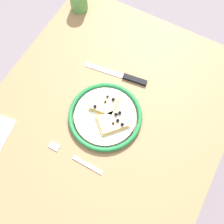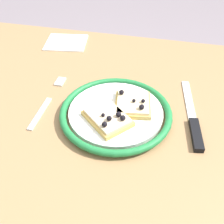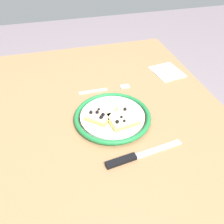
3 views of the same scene
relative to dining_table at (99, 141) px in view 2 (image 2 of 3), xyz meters
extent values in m
cube|color=#936D47|center=(0.00, 0.00, 0.08)|extent=(1.05, 0.80, 0.03)
cylinder|color=#4C4742|center=(-0.47, 0.34, -0.27)|extent=(0.05, 0.05, 0.68)
cylinder|color=white|center=(0.04, 0.00, 0.11)|extent=(0.21, 0.21, 0.02)
torus|color=#1E7238|center=(0.04, 0.00, 0.11)|extent=(0.25, 0.25, 0.02)
cube|color=tan|center=(0.03, -0.03, 0.12)|extent=(0.12, 0.12, 0.01)
cube|color=beige|center=(0.03, -0.03, 0.13)|extent=(0.11, 0.11, 0.01)
sphere|color=black|center=(0.07, -0.04, 0.14)|extent=(0.01, 0.01, 0.01)
sphere|color=black|center=(0.02, -0.04, 0.13)|extent=(0.01, 0.01, 0.01)
sphere|color=black|center=(0.06, -0.03, 0.14)|extent=(0.01, 0.01, 0.01)
sphere|color=black|center=(0.03, -0.07, 0.14)|extent=(0.01, 0.01, 0.01)
sphere|color=black|center=(0.04, -0.05, 0.14)|extent=(0.01, 0.01, 0.01)
cube|color=tan|center=(0.08, 0.02, 0.12)|extent=(0.09, 0.10, 0.01)
cube|color=beige|center=(0.08, 0.02, 0.13)|extent=(0.08, 0.09, 0.01)
sphere|color=black|center=(0.05, 0.04, 0.14)|extent=(0.01, 0.01, 0.01)
sphere|color=black|center=(0.08, 0.02, 0.13)|extent=(0.01, 0.01, 0.01)
sphere|color=black|center=(0.10, 0.02, 0.14)|extent=(0.01, 0.01, 0.01)
sphere|color=black|center=(0.10, 0.00, 0.14)|extent=(0.01, 0.01, 0.01)
cube|color=silver|center=(0.20, 0.10, 0.10)|extent=(0.04, 0.15, 0.00)
cube|color=black|center=(0.22, -0.02, 0.10)|extent=(0.03, 0.09, 0.01)
cube|color=silver|center=(-0.13, -0.03, 0.10)|extent=(0.01, 0.11, 0.00)
cube|color=silver|center=(-0.13, 0.10, 0.10)|extent=(0.02, 0.04, 0.00)
cube|color=white|center=(-0.19, 0.31, 0.10)|extent=(0.14, 0.13, 0.00)
camera|label=1|loc=(-0.25, -0.19, 0.98)|focal=43.95mm
camera|label=2|loc=(0.13, -0.44, 0.52)|focal=43.09mm
camera|label=3|loc=(0.62, -0.16, 0.64)|focal=38.81mm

